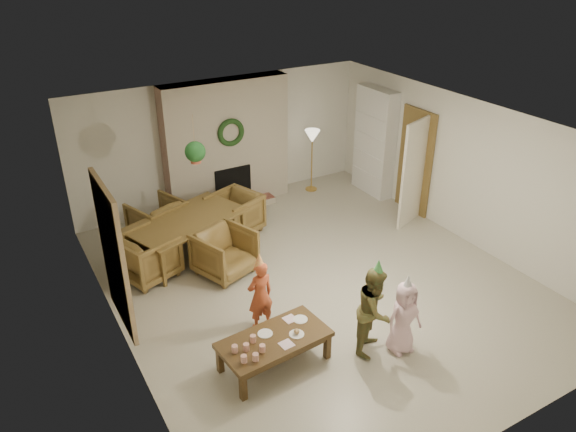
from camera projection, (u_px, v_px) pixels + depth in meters
floor at (317, 281)px, 8.64m from camera, size 7.00×7.00×0.00m
ceiling at (322, 129)px, 7.50m from camera, size 7.00×7.00×0.00m
wall_back at (223, 141)px, 10.77m from camera, size 7.00×0.00×7.00m
wall_front at (513, 348)px, 5.38m from camera, size 7.00×0.00×7.00m
wall_left at (114, 265)px, 6.74m from camera, size 0.00×7.00×7.00m
wall_right at (466, 171)px, 9.41m from camera, size 0.00×7.00×7.00m
fireplace_mass at (227, 144)px, 10.61m from camera, size 2.50×0.40×2.50m
fireplace_hearth at (237, 206)px, 10.89m from camera, size 1.60×0.30×0.12m
fireplace_firebox at (233, 185)px, 10.84m from camera, size 0.75×0.12×0.75m
fireplace_wreath at (231, 133)px, 10.30m from camera, size 0.54×0.10×0.54m
floor_lamp_base at (311, 189)px, 11.74m from camera, size 0.25×0.25×0.03m
floor_lamp_post at (312, 163)px, 11.46m from camera, size 0.03×0.03×1.19m
floor_lamp_shade at (312, 136)px, 11.20m from camera, size 0.32×0.32×0.27m
bookshelf_carcass at (375, 142)px, 11.17m from camera, size 0.30×1.00×2.20m
bookshelf_shelf_a at (372, 171)px, 11.46m from camera, size 0.30×0.92×0.03m
bookshelf_shelf_b at (373, 154)px, 11.28m from camera, size 0.30×0.92×0.03m
bookshelf_shelf_c at (374, 135)px, 11.10m from camera, size 0.30×0.92×0.03m
bookshelf_shelf_d at (376, 116)px, 10.91m from camera, size 0.30×0.92×0.03m
books_row_lower at (376, 168)px, 11.27m from camera, size 0.20×0.40×0.24m
books_row_mid at (371, 147)px, 11.25m from camera, size 0.20×0.44×0.24m
books_row_upper at (377, 130)px, 10.95m from camera, size 0.20×0.36×0.22m
door_frame at (415, 162)px, 10.42m from camera, size 0.05×0.86×2.04m
door_leaf at (413, 173)px, 9.96m from camera, size 0.77×0.32×2.00m
curtain_panel at (114, 256)px, 6.91m from camera, size 0.06×1.20×2.00m
dining_table at (189, 238)px, 9.18m from camera, size 2.20×1.68×0.68m
dining_chair_near at (225, 253)px, 8.68m from camera, size 1.04×1.06×0.76m
dining_chair_far at (157, 220)px, 9.66m from camera, size 1.04×1.06×0.76m
dining_chair_left at (147, 256)px, 8.59m from camera, size 1.06×1.04×0.76m
dining_chair_right at (235, 214)px, 9.89m from camera, size 1.06×1.04×0.76m
hanging_plant_cord at (194, 137)px, 8.24m from camera, size 0.01×0.01×0.70m
hanging_plant_pot at (196, 159)px, 8.40m from camera, size 0.16×0.16×0.12m
hanging_plant_foliage at (195, 152)px, 8.34m from camera, size 0.32×0.32×0.32m
coffee_table_top at (274, 340)px, 6.79m from camera, size 1.43×0.80×0.06m
coffee_table_apron at (274, 344)px, 6.83m from camera, size 1.32×0.69×0.08m
coffee_leg_fl at (243, 387)px, 6.37m from camera, size 0.08×0.08×0.36m
coffee_leg_fr at (327, 346)px, 7.00m from camera, size 0.08×0.08×0.36m
coffee_leg_bl at (220, 360)px, 6.78m from camera, size 0.08×0.08×0.36m
coffee_leg_br at (301, 323)px, 7.41m from camera, size 0.08×0.08×0.36m
cup_a at (244, 359)px, 6.37m from camera, size 0.08×0.08×0.10m
cup_b at (235, 349)px, 6.53m from camera, size 0.08×0.08×0.10m
cup_c at (256, 357)px, 6.40m from camera, size 0.08×0.08×0.10m
cup_d at (246, 347)px, 6.55m from camera, size 0.08×0.08×0.10m
cup_e at (262, 348)px, 6.53m from camera, size 0.08×0.08×0.10m
cup_f at (253, 339)px, 6.69m from camera, size 0.08×0.08×0.10m
plate_a at (265, 334)px, 6.84m from camera, size 0.21×0.21×0.01m
plate_b at (297, 334)px, 6.83m from camera, size 0.21×0.21×0.01m
plate_c at (300, 319)px, 7.10m from camera, size 0.21×0.21×0.01m
food_scoop at (297, 331)px, 6.81m from camera, size 0.08×0.08×0.07m
napkin_left at (287, 344)px, 6.66m from camera, size 0.17×0.17×0.01m
napkin_right at (290, 319)px, 7.10m from camera, size 0.17×0.17×0.01m
child_red at (260, 295)px, 7.40m from camera, size 0.39×0.27×1.05m
party_hat_red at (259, 260)px, 7.14m from camera, size 0.18×0.18×0.20m
child_plaid at (375, 310)px, 6.98m from camera, size 0.75×0.72×1.22m
party_hat_plaid at (378, 266)px, 6.68m from camera, size 0.18×0.18×0.20m
child_pink at (404, 318)px, 6.99m from camera, size 0.52×0.35×1.03m
party_hat_pink at (408, 281)px, 6.74m from camera, size 0.16×0.16×0.18m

